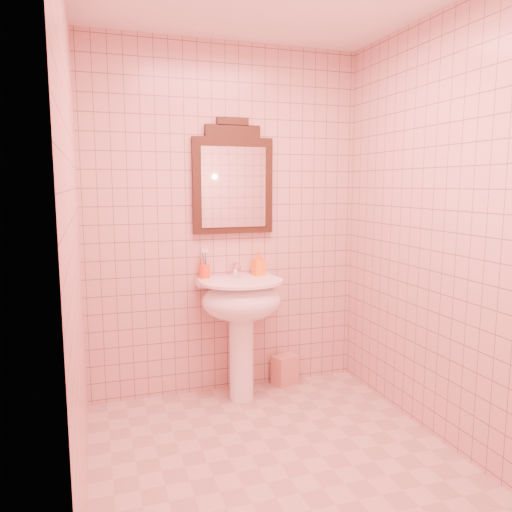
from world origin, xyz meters
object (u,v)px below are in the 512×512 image
object	(u,v)px
mirror	(233,181)
pedestal_sink	(242,309)
toothbrush_cup	(205,271)
towel	(285,370)
soap_dispenser	(258,263)

from	to	relation	value
mirror	pedestal_sink	bearing A→B (deg)	-90.00
mirror	toothbrush_cup	xyz separation A→B (m)	(-0.22, -0.04, -0.63)
toothbrush_cup	towel	size ratio (longest dim) A/B	0.81
soap_dispenser	towel	size ratio (longest dim) A/B	0.78
toothbrush_cup	soap_dispenser	world-z (taller)	toothbrush_cup
mirror	toothbrush_cup	size ratio (longest dim) A/B	4.43
pedestal_sink	towel	size ratio (longest dim) A/B	3.83
pedestal_sink	towel	distance (m)	0.69
towel	pedestal_sink	bearing A→B (deg)	-158.31
toothbrush_cup	towel	world-z (taller)	toothbrush_cup
mirror	toothbrush_cup	world-z (taller)	mirror
pedestal_sink	soap_dispenser	world-z (taller)	soap_dispenser
pedestal_sink	mirror	xyz separation A→B (m)	(0.00, 0.20, 0.88)
toothbrush_cup	mirror	bearing A→B (deg)	9.93
mirror	towel	distance (m)	1.49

